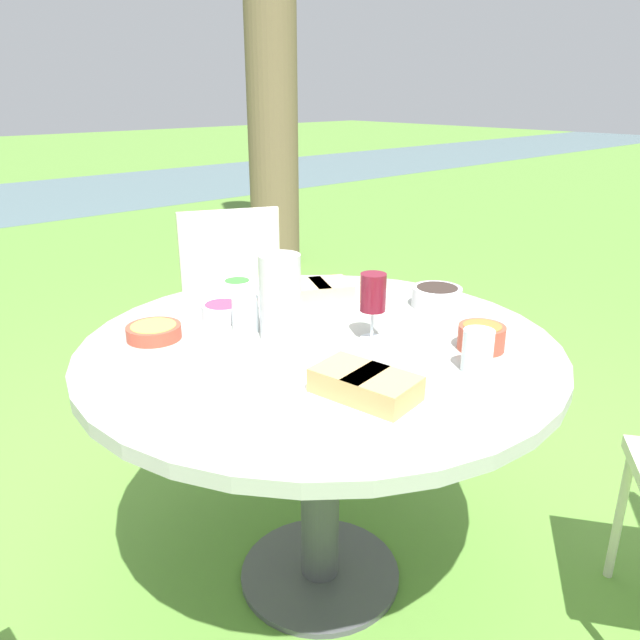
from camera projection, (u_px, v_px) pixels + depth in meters
name	position (u px, v px, depth m)	size (l,w,h in m)	color
ground_plane	(320.00, 575.00, 1.88)	(40.00, 40.00, 0.00)	#5B8C38
dining_table	(320.00, 380.00, 1.65)	(1.23, 1.23, 0.76)	#4C4C51
chair_far_back	(237.00, 298.00, 2.69)	(0.57, 0.56, 0.89)	beige
water_pitcher	(280.00, 297.00, 1.60)	(0.12, 0.11, 0.22)	silver
wine_glass	(373.00, 295.00, 1.58)	(0.07, 0.07, 0.18)	silver
platter_bread_main	(325.00, 295.00, 1.88)	(0.37, 0.32, 0.07)	white
platter_charcuterie	(357.00, 389.00, 1.29)	(0.24, 0.40, 0.07)	white
bowl_fries	(154.00, 331.00, 1.63)	(0.14, 0.14, 0.04)	#B74733
bowl_salad	(237.00, 289.00, 1.92)	(0.09, 0.09, 0.06)	white
bowl_olives	(437.00, 296.00, 1.86)	(0.15, 0.15, 0.06)	silver
bowl_dip_red	(223.00, 311.00, 1.76)	(0.12, 0.12, 0.05)	silver
bowl_dip_cream	(220.00, 362.00, 1.41)	(0.14, 0.14, 0.06)	white
bowl_roasted_veg	(481.00, 336.00, 1.55)	(0.12, 0.12, 0.06)	#B74733
cup_water_near	(478.00, 351.00, 1.43)	(0.07, 0.07, 0.10)	silver
cup_water_far	(246.00, 314.00, 1.67)	(0.07, 0.07, 0.09)	silver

